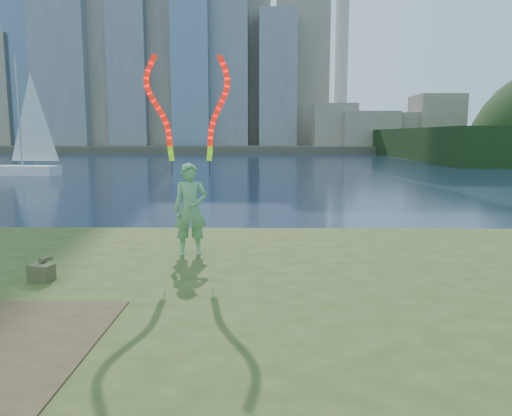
{
  "coord_description": "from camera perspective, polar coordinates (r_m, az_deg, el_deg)",
  "views": [
    {
      "loc": [
        1.28,
        -8.4,
        3.13
      ],
      "look_at": [
        1.14,
        1.0,
        1.75
      ],
      "focal_mm": 35.0,
      "sensor_mm": 36.0,
      "label": 1
    }
  ],
  "objects": [
    {
      "name": "ground",
      "position": [
        9.05,
        -7.51,
        -11.94
      ],
      "size": [
        320.0,
        320.0,
        0.0
      ],
      "primitive_type": "plane",
      "color": "#1B2843",
      "rests_on": "ground"
    },
    {
      "name": "grassy_knoll",
      "position": [
        6.83,
        -10.45,
        -15.9
      ],
      "size": [
        20.0,
        18.0,
        0.8
      ],
      "color": "#384819",
      "rests_on": "ground"
    },
    {
      "name": "far_shore",
      "position": [
        103.44,
        0.11,
        6.94
      ],
      "size": [
        320.0,
        40.0,
        1.2
      ],
      "primitive_type": "cube",
      "color": "#4C4738",
      "rests_on": "ground"
    },
    {
      "name": "woman_with_ribbons",
      "position": [
        9.73,
        -7.53,
        2.76
      ],
      "size": [
        2.09,
        0.56,
        4.15
      ],
      "rotation": [
        0.0,
        0.0,
        0.16
      ],
      "color": "#167E1C",
      "rests_on": "grassy_knoll"
    },
    {
      "name": "canvas_bag",
      "position": [
        8.81,
        -23.29,
        -6.69
      ],
      "size": [
        0.42,
        0.47,
        0.35
      ],
      "rotation": [
        0.0,
        0.0,
        -0.25
      ],
      "color": "brown",
      "rests_on": "grassy_knoll"
    },
    {
      "name": "sailboat",
      "position": [
        43.18,
        -24.85,
        5.49
      ],
      "size": [
        6.05,
        2.6,
        9.07
      ],
      "rotation": [
        0.0,
        0.0,
        -0.15
      ],
      "color": "white",
      "rests_on": "ground"
    }
  ]
}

